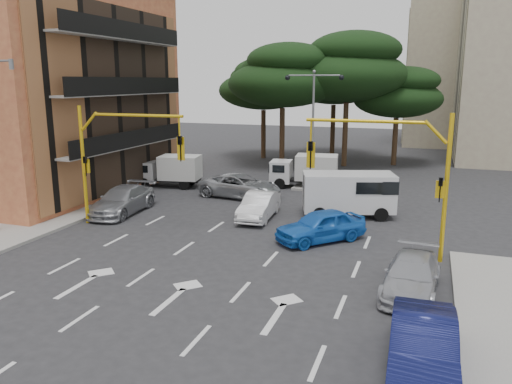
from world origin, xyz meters
TOP-DOWN VIEW (x-y plane):
  - ground at (0.00, 0.00)m, footprint 120.00×120.00m
  - median_strip at (0.00, 16.00)m, footprint 1.40×6.00m
  - apartment_orange at (-17.95, 8.00)m, footprint 15.19×16.15m
  - apartment_beige_far at (12.95, 44.00)m, footprint 16.20×12.15m
  - pine_left_near at (-3.94, 21.96)m, footprint 9.15×9.15m
  - pine_center at (1.06, 23.96)m, footprint 9.98×9.98m
  - pine_left_far at (-6.94, 25.96)m, footprint 8.32×8.32m
  - pine_right at (5.06, 25.96)m, footprint 7.49×7.49m
  - pine_back at (-0.94, 28.96)m, footprint 9.15×9.15m
  - signal_mast_right at (6.80, 1.99)m, footprint 5.79×0.37m
  - signal_mast_left at (-6.80, 1.99)m, footprint 5.79×0.37m
  - street_lamp_center at (0.00, 16.00)m, footprint 4.16×0.36m
  - car_white_hatch at (-0.49, 5.73)m, footprint 1.72×4.25m
  - car_blue_compact at (3.43, 3.00)m, footprint 4.19×4.29m
  - car_silver_wagon at (-8.00, 4.26)m, footprint 2.36×5.12m
  - car_silver_cross_a at (-3.21, 10.01)m, footprint 5.48×3.04m
  - car_navy_parked at (8.06, -6.68)m, footprint 1.70×4.57m
  - car_silver_parked at (7.60, -1.59)m, footprint 2.06×4.48m
  - van_white at (3.90, 7.77)m, footprint 5.24×3.52m
  - box_truck_a at (-9.00, 11.39)m, footprint 4.70×2.60m
  - box_truck_b at (-0.11, 14.24)m, footprint 4.83×2.54m

SIDE VIEW (x-z plane):
  - ground at x=0.00m, z-range 0.00..0.00m
  - median_strip at x=0.00m, z-range 0.00..0.15m
  - car_silver_parked at x=7.60m, z-range 0.00..1.27m
  - car_white_hatch at x=-0.49m, z-range 0.00..1.37m
  - car_silver_cross_a at x=-3.21m, z-range 0.00..1.45m
  - car_silver_wagon at x=-8.00m, z-range 0.00..1.45m
  - car_blue_compact at x=3.43m, z-range 0.00..1.46m
  - car_navy_parked at x=8.06m, z-range 0.00..1.49m
  - box_truck_a at x=-9.00m, z-range 0.00..2.19m
  - box_truck_b at x=-0.11m, z-range 0.00..2.27m
  - van_white at x=3.90m, z-range 0.00..2.40m
  - signal_mast_right at x=6.80m, z-range 0.88..6.88m
  - signal_mast_left at x=-6.80m, z-range 0.88..6.88m
  - street_lamp_center at x=0.00m, z-range 1.54..9.31m
  - pine_right at x=5.06m, z-range 2.03..10.40m
  - apartment_orange at x=-17.95m, z-range 0.00..13.70m
  - pine_left_far at x=-6.94m, z-range 2.26..11.56m
  - pine_left_near at x=-3.94m, z-range 2.49..12.72m
  - pine_back at x=-0.94m, z-range 2.49..12.72m
  - pine_center at x=1.06m, z-range 2.72..13.88m
  - apartment_beige_far at x=12.95m, z-range 0.00..16.70m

